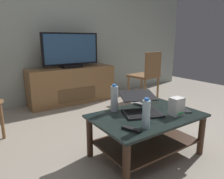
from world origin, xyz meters
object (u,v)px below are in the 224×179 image
object	(u,v)px
television	(71,51)
cell_phone	(186,110)
soundbar_remote	(131,129)
tv_remote	(140,104)
water_bottle_near	(114,98)
media_cabinet	(72,85)
router_box	(177,106)
water_bottle_far	(146,114)
coffee_table	(146,128)
dining_chair	(147,73)
laptop	(140,106)

from	to	relation	value
television	cell_phone	world-z (taller)	television
television	soundbar_remote	distance (m)	2.30
television	tv_remote	distance (m)	1.83
water_bottle_near	media_cabinet	bearing A→B (deg)	79.88
router_box	water_bottle_near	distance (m)	0.59
media_cabinet	soundbar_remote	bearing A→B (deg)	-101.72
water_bottle_far	soundbar_remote	bearing A→B (deg)	168.75
coffee_table	soundbar_remote	xyz separation A→B (m)	(-0.34, -0.19, 0.14)
cell_phone	tv_remote	distance (m)	0.46
water_bottle_near	television	bearing A→B (deg)	79.76
media_cabinet	water_bottle_near	world-z (taller)	water_bottle_near
coffee_table	water_bottle_far	size ratio (longest dim) A/B	4.11
media_cabinet	soundbar_remote	xyz separation A→B (m)	(-0.46, -2.22, 0.12)
media_cabinet	dining_chair	size ratio (longest dim) A/B	1.68
router_box	tv_remote	world-z (taller)	router_box
laptop	water_bottle_near	xyz separation A→B (m)	(-0.19, 0.17, 0.06)
television	soundbar_remote	xyz separation A→B (m)	(-0.46, -2.20, -0.48)
media_cabinet	tv_remote	bearing A→B (deg)	-89.33
soundbar_remote	coffee_table	bearing A→B (deg)	9.44
coffee_table	water_bottle_far	xyz separation A→B (m)	(-0.21, -0.21, 0.25)
television	soundbar_remote	size ratio (longest dim) A/B	6.24
coffee_table	media_cabinet	bearing A→B (deg)	86.62
laptop	tv_remote	bearing A→B (deg)	47.46
dining_chair	cell_phone	world-z (taller)	dining_chair
router_box	television	bearing A→B (deg)	92.65
dining_chair	router_box	size ratio (longest dim) A/B	5.36
coffee_table	dining_chair	size ratio (longest dim) A/B	1.14
laptop	router_box	size ratio (longest dim) A/B	3.02
laptop	soundbar_remote	bearing A→B (deg)	-140.42
cell_phone	television	bearing A→B (deg)	126.51
media_cabinet	router_box	xyz separation A→B (m)	(0.10, -2.19, 0.19)
media_cabinet	laptop	size ratio (longest dim) A/B	2.98
laptop	television	bearing A→B (deg)	86.14
laptop	water_bottle_near	distance (m)	0.26
coffee_table	laptop	world-z (taller)	laptop
router_box	tv_remote	size ratio (longest dim) A/B	1.05
media_cabinet	tv_remote	distance (m)	1.79
cell_phone	tv_remote	size ratio (longest dim) A/B	0.88
water_bottle_far	cell_phone	bearing A→B (deg)	7.06
router_box	soundbar_remote	distance (m)	0.57
dining_chair	cell_phone	distance (m)	1.70
media_cabinet	water_bottle_far	xyz separation A→B (m)	(-0.33, -2.25, 0.22)
dining_chair	router_box	xyz separation A→B (m)	(-1.03, -1.48, -0.01)
water_bottle_far	laptop	bearing A→B (deg)	55.55
router_box	soundbar_remote	bearing A→B (deg)	-176.94
coffee_table	soundbar_remote	distance (m)	0.41
water_bottle_far	router_box	bearing A→B (deg)	7.22
dining_chair	tv_remote	size ratio (longest dim) A/B	5.60
coffee_table	cell_phone	bearing A→B (deg)	-19.28
television	water_bottle_near	bearing A→B (deg)	-100.24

